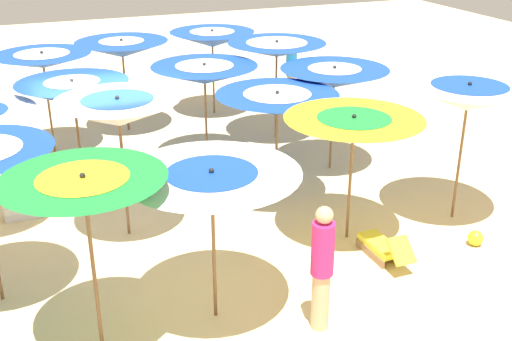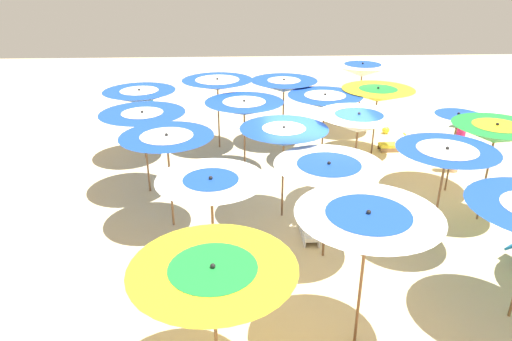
{
  "view_description": "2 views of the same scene",
  "coord_description": "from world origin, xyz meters",
  "px_view_note": "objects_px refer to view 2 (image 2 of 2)",
  "views": [
    {
      "loc": [
        10.72,
        -1.52,
        5.34
      ],
      "look_at": [
        1.78,
        1.98,
        1.19
      ],
      "focal_mm": 44.68,
      "sensor_mm": 36.0,
      "label": 1
    },
    {
      "loc": [
        -1.99,
        -10.69,
        5.77
      ],
      "look_at": [
        -1.55,
        -1.24,
        1.53
      ],
      "focal_mm": 33.2,
      "sensor_mm": 36.0,
      "label": 2
    }
  ],
  "objects_px": {
    "beach_umbrella_0": "(140,97)",
    "beach_umbrella_3": "(211,189)",
    "lounger_1": "(395,145)",
    "beach_umbrella_5": "(218,85)",
    "beach_umbrella_12": "(358,123)",
    "beach_umbrella_13": "(446,159)",
    "beach_ball": "(386,130)",
    "beach_umbrella_17": "(458,120)",
    "beach_umbrella_15": "(362,70)",
    "beach_umbrella_16": "(378,95)",
    "beach_umbrella_7": "(284,137)",
    "beach_umbrella_4": "(213,277)",
    "beach_umbrella_8": "(328,173)",
    "beach_umbrella_10": "(284,86)",
    "beachgoer_1": "(459,141)",
    "beach_umbrella_9": "(367,225)",
    "lounger_3": "(308,226)",
    "beach_umbrella_2": "(167,142)",
    "beach_umbrella_11": "(325,101)",
    "beach_umbrella_18": "(495,134)",
    "beachgoer_0": "(150,110)",
    "beach_umbrella_6": "(244,108)",
    "beach_umbrella_1": "(143,120)"
  },
  "relations": [
    {
      "from": "beach_umbrella_17",
      "to": "beach_umbrella_5",
      "type": "bearing_deg",
      "value": 150.38
    },
    {
      "from": "beach_umbrella_5",
      "to": "beach_umbrella_8",
      "type": "bearing_deg",
      "value": -70.04
    },
    {
      "from": "beach_umbrella_13",
      "to": "beach_umbrella_11",
      "type": "bearing_deg",
      "value": 107.38
    },
    {
      "from": "beach_umbrella_7",
      "to": "beach_umbrella_18",
      "type": "relative_size",
      "value": 0.95
    },
    {
      "from": "beach_umbrella_16",
      "to": "beach_umbrella_12",
      "type": "bearing_deg",
      "value": -113.19
    },
    {
      "from": "beachgoer_1",
      "to": "beach_umbrella_8",
      "type": "bearing_deg",
      "value": -25.13
    },
    {
      "from": "beach_umbrella_7",
      "to": "beachgoer_1",
      "type": "bearing_deg",
      "value": 24.08
    },
    {
      "from": "beach_umbrella_11",
      "to": "beach_umbrella_13",
      "type": "relative_size",
      "value": 0.94
    },
    {
      "from": "beach_umbrella_8",
      "to": "lounger_1",
      "type": "relative_size",
      "value": 1.85
    },
    {
      "from": "beach_umbrella_7",
      "to": "lounger_3",
      "type": "xyz_separation_m",
      "value": [
        0.52,
        -0.89,
        -1.85
      ]
    },
    {
      "from": "beach_umbrella_8",
      "to": "beach_umbrella_16",
      "type": "height_order",
      "value": "beach_umbrella_16"
    },
    {
      "from": "beach_umbrella_10",
      "to": "beach_umbrella_17",
      "type": "relative_size",
      "value": 0.97
    },
    {
      "from": "beach_umbrella_5",
      "to": "beach_umbrella_12",
      "type": "height_order",
      "value": "beach_umbrella_12"
    },
    {
      "from": "beachgoer_0",
      "to": "beach_umbrella_9",
      "type": "bearing_deg",
      "value": -76.42
    },
    {
      "from": "beach_umbrella_5",
      "to": "beach_umbrella_17",
      "type": "bearing_deg",
      "value": -29.62
    },
    {
      "from": "beach_umbrella_11",
      "to": "beachgoer_1",
      "type": "relative_size",
      "value": 1.23
    },
    {
      "from": "beach_umbrella_11",
      "to": "beach_umbrella_13",
      "type": "bearing_deg",
      "value": -72.62
    },
    {
      "from": "beach_umbrella_11",
      "to": "lounger_3",
      "type": "xyz_separation_m",
      "value": [
        -1.04,
        -4.25,
        -1.72
      ]
    },
    {
      "from": "beach_umbrella_17",
      "to": "beach_umbrella_18",
      "type": "xyz_separation_m",
      "value": [
        0.13,
        -1.57,
        0.19
      ]
    },
    {
      "from": "beach_umbrella_1",
      "to": "beach_umbrella_10",
      "type": "bearing_deg",
      "value": 41.74
    },
    {
      "from": "beach_umbrella_3",
      "to": "lounger_1",
      "type": "relative_size",
      "value": 2.05
    },
    {
      "from": "beach_umbrella_15",
      "to": "beach_umbrella_16",
      "type": "height_order",
      "value": "beach_umbrella_15"
    },
    {
      "from": "beach_umbrella_13",
      "to": "beach_ball",
      "type": "bearing_deg",
      "value": 80.57
    },
    {
      "from": "beach_umbrella_12",
      "to": "lounger_3",
      "type": "bearing_deg",
      "value": -133.48
    },
    {
      "from": "beach_umbrella_11",
      "to": "beach_umbrella_0",
      "type": "bearing_deg",
      "value": 174.3
    },
    {
      "from": "beach_umbrella_3",
      "to": "beach_umbrella_5",
      "type": "height_order",
      "value": "beach_umbrella_3"
    },
    {
      "from": "beach_umbrella_16",
      "to": "beach_umbrella_18",
      "type": "bearing_deg",
      "value": -71.88
    },
    {
      "from": "beach_umbrella_16",
      "to": "lounger_3",
      "type": "distance_m",
      "value": 5.83
    },
    {
      "from": "beach_umbrella_0",
      "to": "beach_umbrella_3",
      "type": "relative_size",
      "value": 0.93
    },
    {
      "from": "beach_umbrella_4",
      "to": "beach_umbrella_17",
      "type": "xyz_separation_m",
      "value": [
        6.02,
        6.23,
        0.03
      ]
    },
    {
      "from": "beach_umbrella_9",
      "to": "lounger_3",
      "type": "height_order",
      "value": "beach_umbrella_9"
    },
    {
      "from": "beach_umbrella_11",
      "to": "beach_umbrella_12",
      "type": "height_order",
      "value": "beach_umbrella_12"
    },
    {
      "from": "beach_umbrella_12",
      "to": "beach_umbrella_7",
      "type": "bearing_deg",
      "value": -164.72
    },
    {
      "from": "beach_umbrella_3",
      "to": "beachgoer_0",
      "type": "height_order",
      "value": "beach_umbrella_3"
    },
    {
      "from": "lounger_3",
      "to": "beachgoer_1",
      "type": "distance_m",
      "value": 5.88
    },
    {
      "from": "beach_umbrella_5",
      "to": "beach_umbrella_18",
      "type": "relative_size",
      "value": 0.96
    },
    {
      "from": "lounger_1",
      "to": "beach_umbrella_17",
      "type": "bearing_deg",
      "value": 97.93
    },
    {
      "from": "beach_umbrella_12",
      "to": "beach_umbrella_1",
      "type": "bearing_deg",
      "value": 169.14
    },
    {
      "from": "beach_umbrella_6",
      "to": "beachgoer_1",
      "type": "xyz_separation_m",
      "value": [
        6.19,
        -0.35,
        -0.98
      ]
    },
    {
      "from": "beach_umbrella_2",
      "to": "beach_umbrella_15",
      "type": "height_order",
      "value": "beach_umbrella_15"
    },
    {
      "from": "beach_umbrella_8",
      "to": "beach_ball",
      "type": "distance_m",
      "value": 8.55
    },
    {
      "from": "beach_umbrella_4",
      "to": "beach_umbrella_13",
      "type": "relative_size",
      "value": 0.94
    },
    {
      "from": "beach_umbrella_4",
      "to": "beach_umbrella_16",
      "type": "distance_m",
      "value": 10.16
    },
    {
      "from": "beach_umbrella_9",
      "to": "lounger_3",
      "type": "relative_size",
      "value": 1.79
    },
    {
      "from": "beach_umbrella_3",
      "to": "lounger_1",
      "type": "distance_m",
      "value": 9.18
    },
    {
      "from": "beach_umbrella_11",
      "to": "beach_umbrella_13",
      "type": "xyz_separation_m",
      "value": [
        1.54,
        -4.94,
        0.19
      ]
    },
    {
      "from": "beach_umbrella_17",
      "to": "lounger_1",
      "type": "distance_m",
      "value": 3.5
    },
    {
      "from": "beach_umbrella_9",
      "to": "beach_umbrella_8",
      "type": "bearing_deg",
      "value": 92.01
    },
    {
      "from": "beach_umbrella_7",
      "to": "beach_umbrella_13",
      "type": "height_order",
      "value": "beach_umbrella_13"
    },
    {
      "from": "lounger_1",
      "to": "beach_umbrella_5",
      "type": "bearing_deg",
      "value": -6.79
    }
  ]
}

